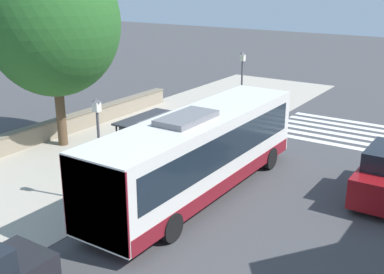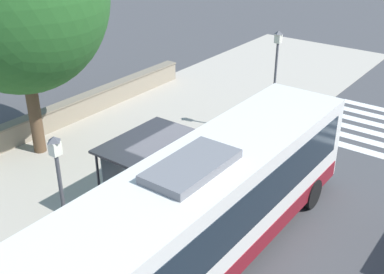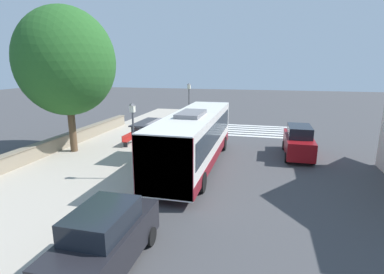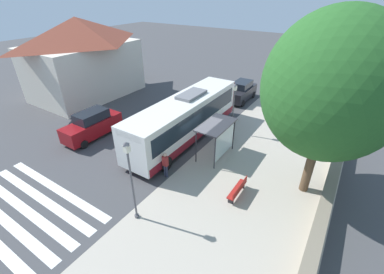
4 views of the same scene
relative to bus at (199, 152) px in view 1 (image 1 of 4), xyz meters
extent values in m
plane|color=#424244|center=(-1.86, 1.23, -1.81)|extent=(120.00, 120.00, 0.00)
cube|color=#ADA393|center=(-6.36, 1.23, -1.80)|extent=(9.00, 44.00, 0.02)
cube|color=silver|center=(3.14, 9.03, -1.81)|extent=(9.00, 0.50, 0.01)
cube|color=silver|center=(3.14, 9.98, -1.81)|extent=(9.00, 0.50, 0.01)
cube|color=silver|center=(3.14, 10.93, -1.81)|extent=(9.00, 0.50, 0.01)
cube|color=silver|center=(3.14, 11.88, -1.81)|extent=(9.00, 0.50, 0.01)
cube|color=silver|center=(3.14, 12.83, -1.81)|extent=(9.00, 0.50, 0.01)
cube|color=silver|center=(3.14, 13.78, -1.81)|extent=(9.00, 0.50, 0.01)
cube|color=gray|center=(-10.41, 1.23, -1.35)|extent=(0.50, 20.00, 0.92)
cube|color=#776C5B|center=(-10.41, 1.23, -0.85)|extent=(0.60, 20.00, 0.08)
cube|color=silver|center=(0.00, 0.02, 0.05)|extent=(2.58, 11.60, 2.82)
cube|color=black|center=(0.00, 0.02, 0.41)|extent=(2.62, 10.67, 1.24)
cube|color=maroon|center=(0.00, 0.02, -1.08)|extent=(2.62, 11.36, 0.56)
cube|color=maroon|center=(0.00, -5.75, 0.05)|extent=(2.62, 0.06, 2.70)
cube|color=black|center=(0.00, 5.78, 1.18)|extent=(1.94, 0.08, 0.39)
cube|color=slate|center=(0.00, -0.85, 1.57)|extent=(1.29, 2.55, 0.22)
cylinder|color=black|center=(-1.21, 4.08, -1.31)|extent=(0.30, 1.00, 1.00)
cylinder|color=black|center=(1.21, 4.08, -1.31)|extent=(0.30, 1.00, 1.00)
cylinder|color=black|center=(-1.21, -3.58, -1.31)|extent=(0.30, 1.00, 1.00)
cylinder|color=black|center=(1.21, -3.58, -1.31)|extent=(0.30, 1.00, 1.00)
cylinder|color=#2D2D33|center=(-2.37, -0.56, -0.61)|extent=(0.08, 0.08, 2.40)
cylinder|color=#2D2D33|center=(-2.37, 2.25, -0.61)|extent=(0.08, 0.08, 2.40)
cylinder|color=#2D2D33|center=(-3.77, -0.56, -0.61)|extent=(0.08, 0.08, 2.40)
cylinder|color=#2D2D33|center=(-3.77, 2.25, -0.61)|extent=(0.08, 0.08, 2.40)
cube|color=#2D2D33|center=(-3.07, 0.84, 0.63)|extent=(1.71, 3.11, 0.08)
cube|color=silver|center=(-3.75, 0.84, -0.49)|extent=(0.03, 2.53, 1.92)
cylinder|color=#2D3347|center=(-1.69, 4.58, -1.39)|extent=(0.12, 0.12, 0.84)
cylinder|color=#2D3347|center=(-1.53, 4.58, -1.39)|extent=(0.12, 0.12, 0.84)
cube|color=maroon|center=(-1.61, 4.58, -0.64)|extent=(0.34, 0.22, 0.68)
sphere|color=tan|center=(-1.61, 4.58, -0.18)|extent=(0.23, 0.23, 0.23)
cube|color=maroon|center=(-6.05, 3.78, -1.36)|extent=(0.40, 1.90, 0.06)
cube|color=maroon|center=(-6.22, 3.78, -1.13)|extent=(0.04, 1.90, 0.40)
cube|color=black|center=(-6.05, 3.02, -1.59)|extent=(0.32, 0.06, 0.45)
cube|color=black|center=(-6.05, 4.54, -1.59)|extent=(0.32, 0.06, 0.45)
cylinder|color=#4C4C51|center=(-2.64, -2.75, -1.73)|extent=(0.24, 0.24, 0.16)
cylinder|color=#4C4C51|center=(-2.64, -2.75, 0.02)|extent=(0.10, 0.10, 3.66)
cube|color=silver|center=(-2.64, -2.75, 2.02)|extent=(0.24, 0.24, 0.35)
pyramid|color=#4C4C51|center=(-2.64, -2.75, 2.27)|extent=(0.28, 0.28, 0.14)
cylinder|color=#4C4C51|center=(-2.40, 8.04, -1.73)|extent=(0.24, 0.24, 0.16)
cylinder|color=#4C4C51|center=(-2.40, 8.04, 0.22)|extent=(0.10, 0.10, 4.06)
cube|color=silver|center=(-2.40, 8.04, 2.42)|extent=(0.24, 0.24, 0.35)
pyramid|color=#4C4C51|center=(-2.40, 8.04, 2.66)|extent=(0.28, 0.28, 0.14)
cylinder|color=brown|center=(-9.15, 1.17, 0.41)|extent=(0.49, 0.49, 4.45)
ellipsoid|color=#265B23|center=(-9.15, 1.17, 4.43)|extent=(6.53, 6.53, 7.18)
cylinder|color=black|center=(5.48, 5.25, -1.49)|extent=(0.22, 0.64, 0.64)
cylinder|color=black|center=(5.48, 2.20, -1.49)|extent=(0.22, 0.64, 0.64)
camera|label=1|loc=(9.51, -14.89, 6.41)|focal=45.00mm
camera|label=2|loc=(6.02, -8.91, 7.33)|focal=45.00mm
camera|label=3|loc=(3.99, -16.86, 4.18)|focal=28.00mm
camera|label=4|loc=(-9.88, 14.39, 8.46)|focal=24.00mm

